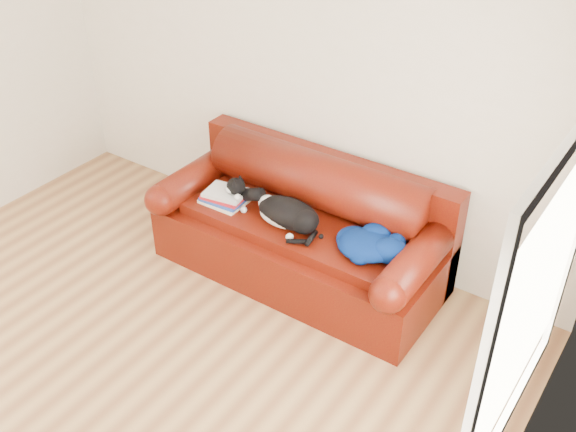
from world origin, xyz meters
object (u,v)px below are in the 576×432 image
at_px(sofa_base, 299,247).
at_px(book_stack, 225,197).
at_px(cat, 287,214).
at_px(blanket, 370,244).

bearing_deg(sofa_base, book_stack, -165.70).
distance_m(book_stack, cat, 0.54).
xyz_separation_m(book_stack, blanket, (1.17, 0.07, 0.02)).
relative_size(book_stack, blanket, 0.55).
distance_m(sofa_base, book_stack, 0.66).
height_order(book_stack, blanket, blanket).
relative_size(sofa_base, book_stack, 6.46).
bearing_deg(book_stack, sofa_base, 14.30).
distance_m(sofa_base, blanket, 0.70).
height_order(sofa_base, book_stack, book_stack).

